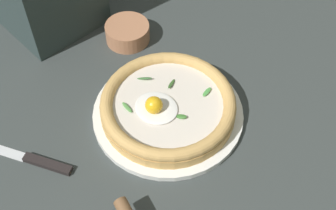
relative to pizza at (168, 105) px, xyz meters
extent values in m
cube|color=#373D3D|center=(0.03, 0.01, -0.05)|extent=(2.40, 2.40, 0.03)
cylinder|color=white|center=(0.00, 0.00, -0.03)|extent=(0.29, 0.29, 0.01)
cylinder|color=tan|center=(0.00, 0.00, -0.01)|extent=(0.25, 0.25, 0.02)
torus|color=tan|center=(0.00, 0.00, 0.01)|extent=(0.25, 0.25, 0.02)
cylinder|color=silver|center=(0.00, 0.00, 0.00)|extent=(0.21, 0.21, 0.00)
ellipsoid|color=white|center=(-0.01, -0.02, 0.01)|extent=(0.08, 0.07, 0.01)
sphere|color=yellow|center=(-0.01, -0.03, 0.02)|extent=(0.03, 0.03, 0.03)
ellipsoid|color=#39622B|center=(-0.02, 0.04, 0.01)|extent=(0.02, 0.03, 0.01)
ellipsoid|color=#528E44|center=(-0.05, -0.06, 0.01)|extent=(0.03, 0.01, 0.00)
ellipsoid|color=#366B2A|center=(0.04, -0.01, 0.01)|extent=(0.02, 0.02, 0.01)
ellipsoid|color=#386733|center=(-0.07, 0.02, 0.01)|extent=(0.03, 0.02, 0.01)
ellipsoid|color=#4B9A45|center=(0.04, 0.07, 0.01)|extent=(0.01, 0.03, 0.01)
cylinder|color=#B37652|center=(-0.20, 0.10, -0.01)|extent=(0.10, 0.10, 0.04)
cube|color=black|center=(-0.09, -0.22, -0.03)|extent=(0.09, 0.05, 0.01)
camera|label=1|loc=(0.33, -0.39, 0.65)|focal=47.85mm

